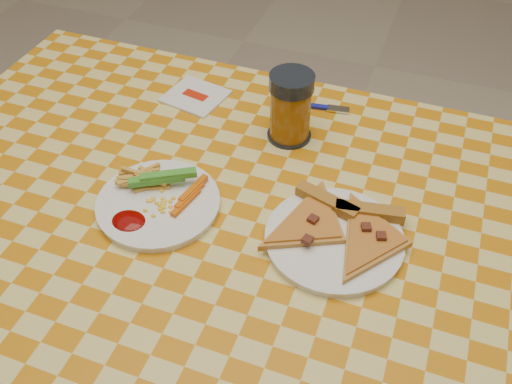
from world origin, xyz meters
TOP-DOWN VIEW (x-y plane):
  - table at (0.00, 0.00)m, footprint 1.28×0.88m
  - plate_left at (-0.12, -0.02)m, footprint 0.25×0.25m
  - plate_right at (0.19, 0.00)m, footprint 0.24×0.24m
  - fries_veggies at (-0.13, -0.01)m, footprint 0.17×0.16m
  - pizza_slices at (0.19, 0.02)m, footprint 0.28×0.25m
  - drink_glass at (0.03, 0.24)m, footprint 0.09×0.09m
  - napkin at (-0.19, 0.29)m, footprint 0.14×0.13m
  - fork at (0.06, 0.35)m, footprint 0.14×0.03m

SIDE VIEW (x-z plane):
  - table at x=0.00m, z-range 0.30..1.06m
  - napkin at x=-0.19m, z-range 0.76..0.76m
  - fork at x=0.06m, z-range 0.76..0.76m
  - plate_left at x=-0.12m, z-range 0.76..0.77m
  - plate_right at x=0.19m, z-range 0.76..0.77m
  - pizza_slices at x=0.19m, z-range 0.76..0.79m
  - fries_veggies at x=-0.13m, z-range 0.76..0.80m
  - drink_glass at x=0.03m, z-range 0.75..0.89m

